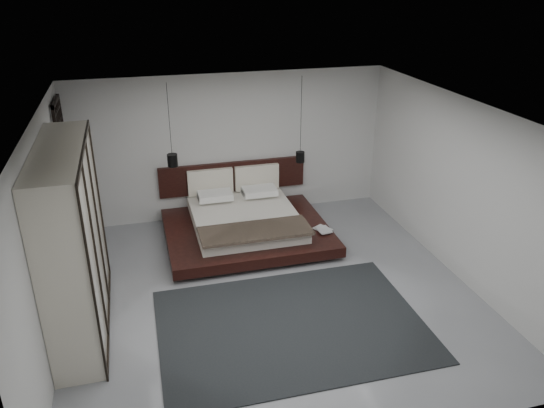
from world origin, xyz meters
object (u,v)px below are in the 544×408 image
object	(u,v)px
pendant_left	(172,160)
pendant_right	(300,156)
lattice_screen	(67,175)
wardrobe	(73,242)
rug	(291,325)
bed	(245,222)

from	to	relation	value
pendant_left	pendant_right	xyz separation A→B (m)	(2.36, -0.00, -0.14)
lattice_screen	wardrobe	world-z (taller)	lattice_screen
pendant_left	pendant_right	distance (m)	2.37
lattice_screen	wardrobe	bearing A→B (deg)	-84.23
wardrobe	rug	distance (m)	3.13
pendant_right	wardrobe	distance (m)	4.57
lattice_screen	pendant_left	bearing A→B (deg)	-2.70
lattice_screen	pendant_right	distance (m)	4.14
bed	pendant_left	world-z (taller)	pendant_left
lattice_screen	bed	world-z (taller)	lattice_screen
pendant_right	rug	bearing A→B (deg)	-109.44
bed	pendant_right	distance (m)	1.62
bed	lattice_screen	bearing A→B (deg)	169.54
bed	pendant_left	size ratio (longest dim) A/B	1.96
bed	pendant_right	bearing A→B (deg)	21.38
lattice_screen	rug	size ratio (longest dim) A/B	0.72
pendant_right	wardrobe	xyz separation A→B (m)	(-3.89, -2.41, -0.03)
bed	pendant_right	world-z (taller)	pendant_right
bed	wardrobe	xyz separation A→B (m)	(-2.71, -1.95, 0.98)
pendant_left	pendant_right	world-z (taller)	same
pendant_left	rug	xyz separation A→B (m)	(1.22, -3.23, -1.44)
lattice_screen	pendant_left	world-z (taller)	pendant_left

